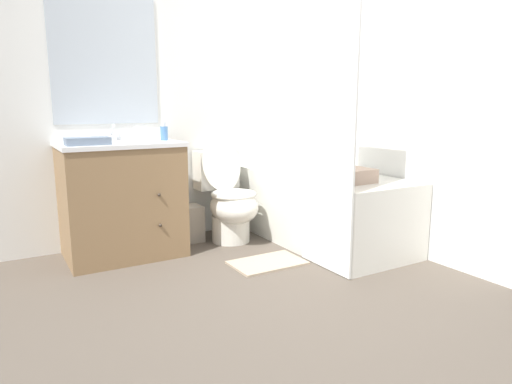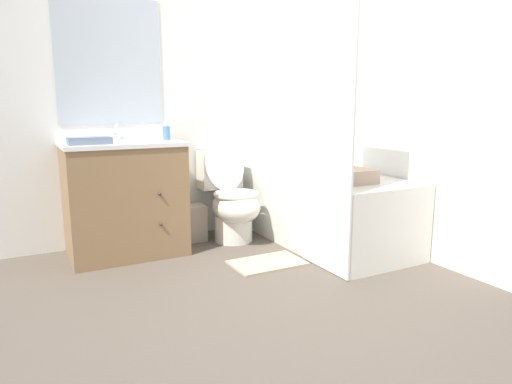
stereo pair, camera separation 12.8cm
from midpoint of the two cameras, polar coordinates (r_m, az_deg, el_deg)
name	(u,v)px [view 1 (the left image)]	position (r m, az deg, el deg)	size (l,w,h in m)	color
ground_plane	(313,300)	(2.70, 5.78, -13.30)	(14.00, 14.00, 0.00)	brown
wall_back	(193,87)	(3.94, -8.77, 12.88)	(8.00, 0.06, 2.50)	silver
wall_right	(370,86)	(3.85, 13.11, 12.76)	(0.05, 2.65, 2.50)	silver
vanity_cabinet	(122,198)	(3.49, -17.42, -0.72)	(0.84, 0.60, 0.84)	olive
sink_faucet	(112,135)	(3.64, -18.58, 6.72)	(0.14, 0.12, 0.12)	silver
toilet	(229,201)	(3.73, -4.40, -1.11)	(0.36, 0.65, 0.83)	silver
bathtub	(322,208)	(3.73, 7.33, -1.95)	(0.73, 1.52, 0.56)	silver
shower_curtain	(329,132)	(3.01, 7.87, 7.46)	(0.02, 0.51, 1.85)	white
wastebasket	(188,224)	(3.78, -9.52, -3.95)	(0.23, 0.19, 0.30)	gray
tissue_box	(138,135)	(3.45, -15.60, 6.83)	(0.13, 0.12, 0.11)	white
soap_dispenser	(164,133)	(3.50, -12.46, 7.25)	(0.06, 0.06, 0.13)	#4C7AB2
hand_towel_folded	(88,141)	(3.24, -21.38, 5.94)	(0.28, 0.15, 0.05)	slate
bath_towel_folded	(349,176)	(3.28, 10.50, 2.01)	(0.32, 0.25, 0.10)	tan
bath_mat	(267,263)	(3.25, 0.30, -8.85)	(0.50, 0.33, 0.02)	tan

